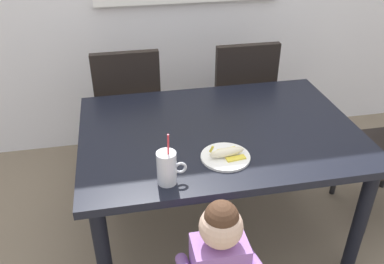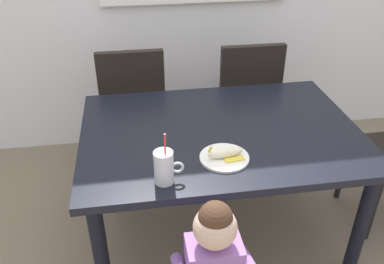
{
  "view_description": "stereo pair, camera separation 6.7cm",
  "coord_description": "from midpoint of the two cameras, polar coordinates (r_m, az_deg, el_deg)",
  "views": [
    {
      "loc": [
        -0.49,
        -1.74,
        1.82
      ],
      "look_at": [
        -0.17,
        -0.1,
        0.8
      ],
      "focal_mm": 37.99,
      "sensor_mm": 36.0,
      "label": 1
    },
    {
      "loc": [
        -0.42,
        -1.76,
        1.82
      ],
      "look_at": [
        -0.17,
        -0.1,
        0.8
      ],
      "focal_mm": 37.99,
      "sensor_mm": 36.0,
      "label": 2
    }
  ],
  "objects": [
    {
      "name": "ground_plane",
      "position": [
        2.57,
        2.52,
        -13.88
      ],
      "size": [
        24.0,
        24.0,
        0.0
      ],
      "primitive_type": "plane",
      "color": "#7A6B56"
    },
    {
      "name": "milk_cup",
      "position": [
        1.71,
        -4.65,
        -5.28
      ],
      "size": [
        0.13,
        0.08,
        0.25
      ],
      "color": "silver",
      "rests_on": "dining_table"
    },
    {
      "name": "dining_chair_right",
      "position": [
        2.91,
        6.03,
        5.03
      ],
      "size": [
        0.44,
        0.44,
        0.96
      ],
      "rotation": [
        0.0,
        0.0,
        3.14
      ],
      "color": "black",
      "rests_on": "ground"
    },
    {
      "name": "dining_table",
      "position": [
        2.16,
        2.91,
        -1.63
      ],
      "size": [
        1.43,
        1.01,
        0.74
      ],
      "color": "black",
      "rests_on": "ground"
    },
    {
      "name": "peeled_banana",
      "position": [
        1.87,
        3.93,
        -2.9
      ],
      "size": [
        0.17,
        0.11,
        0.07
      ],
      "rotation": [
        0.0,
        0.0,
        0.12
      ],
      "color": "#F4EAC6",
      "rests_on": "snack_plate"
    },
    {
      "name": "snack_plate",
      "position": [
        1.88,
        3.69,
        -3.52
      ],
      "size": [
        0.23,
        0.23,
        0.01
      ],
      "primitive_type": "cylinder",
      "color": "white",
      "rests_on": "dining_table"
    },
    {
      "name": "toddler_standing",
      "position": [
        1.71,
        2.67,
        -17.92
      ],
      "size": [
        0.33,
        0.24,
        0.84
      ],
      "color": "#3F4760",
      "rests_on": "ground"
    },
    {
      "name": "dining_chair_left",
      "position": [
        2.81,
        -9.59,
        3.74
      ],
      "size": [
        0.44,
        0.45,
        0.96
      ],
      "rotation": [
        0.0,
        0.0,
        3.14
      ],
      "color": "black",
      "rests_on": "ground"
    }
  ]
}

